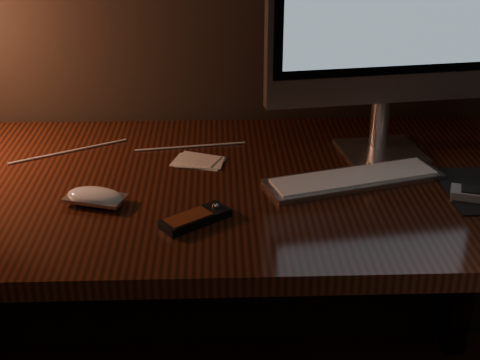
{
  "coord_description": "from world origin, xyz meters",
  "views": [
    {
      "loc": [
        0.03,
        0.55,
        1.37
      ],
      "look_at": [
        0.07,
        1.73,
        0.81
      ],
      "focal_mm": 50.0,
      "sensor_mm": 36.0,
      "label": 1
    }
  ],
  "objects_px": {
    "monitor": "(396,3)",
    "keyboard": "(354,179)",
    "mouse": "(96,199)",
    "desk": "(206,217)",
    "media_remote": "(195,218)"
  },
  "relations": [
    {
      "from": "desk",
      "to": "keyboard",
      "type": "height_order",
      "value": "keyboard"
    },
    {
      "from": "mouse",
      "to": "media_remote",
      "type": "xyz_separation_m",
      "value": [
        0.2,
        -0.08,
        -0.0
      ]
    },
    {
      "from": "monitor",
      "to": "mouse",
      "type": "height_order",
      "value": "monitor"
    },
    {
      "from": "mouse",
      "to": "media_remote",
      "type": "bearing_deg",
      "value": -5.03
    },
    {
      "from": "monitor",
      "to": "media_remote",
      "type": "relative_size",
      "value": 4.21
    },
    {
      "from": "mouse",
      "to": "monitor",
      "type": "bearing_deg",
      "value": 37.8
    },
    {
      "from": "mouse",
      "to": "media_remote",
      "type": "distance_m",
      "value": 0.22
    },
    {
      "from": "monitor",
      "to": "keyboard",
      "type": "distance_m",
      "value": 0.39
    },
    {
      "from": "desk",
      "to": "mouse",
      "type": "bearing_deg",
      "value": -142.0
    },
    {
      "from": "monitor",
      "to": "keyboard",
      "type": "relative_size",
      "value": 1.53
    },
    {
      "from": "keyboard",
      "to": "mouse",
      "type": "xyz_separation_m",
      "value": [
        -0.54,
        -0.08,
        0.0
      ]
    },
    {
      "from": "monitor",
      "to": "media_remote",
      "type": "bearing_deg",
      "value": -151.45
    },
    {
      "from": "desk",
      "to": "monitor",
      "type": "height_order",
      "value": "monitor"
    },
    {
      "from": "desk",
      "to": "mouse",
      "type": "xyz_separation_m",
      "value": [
        -0.22,
        -0.17,
        0.14
      ]
    },
    {
      "from": "desk",
      "to": "monitor",
      "type": "relative_size",
      "value": 2.7
    }
  ]
}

